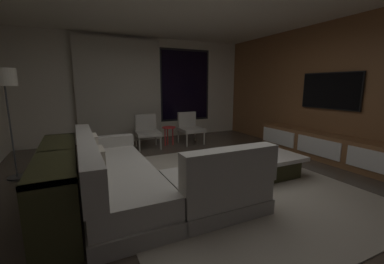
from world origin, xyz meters
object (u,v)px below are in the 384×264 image
object	(u,v)px
accent_chair_by_curtain	(147,129)
mounted_tv	(330,91)
coffee_table	(256,163)
media_console	(327,148)
book_stack_on_coffee_table	(245,149)
standing_lamp	(4,85)
sectional_couch	(140,179)
console_table_behind_couch	(59,177)
accent_chair_near_window	(189,126)
side_stool	(169,130)

from	to	relation	value
accent_chair_by_curtain	mounted_tv	bearing A→B (deg)	-37.05
coffee_table	media_console	distance (m)	1.74
media_console	coffee_table	bearing A→B (deg)	179.06
media_console	mounted_tv	size ratio (longest dim) A/B	2.50
book_stack_on_coffee_table	standing_lamp	distance (m)	3.83
sectional_couch	console_table_behind_couch	distance (m)	0.93
accent_chair_by_curtain	console_table_behind_couch	bearing A→B (deg)	-124.54
accent_chair_near_window	standing_lamp	size ratio (longest dim) A/B	0.46
media_console	accent_chair_by_curtain	bearing A→B (deg)	138.97
sectional_couch	side_stool	size ratio (longest dim) A/B	5.43
console_table_behind_couch	standing_lamp	size ratio (longest dim) A/B	1.23
mounted_tv	book_stack_on_coffee_table	bearing A→B (deg)	-178.55
coffee_table	accent_chair_near_window	xyz separation A→B (m)	(-0.06, 2.49, 0.25)
accent_chair_near_window	console_table_behind_couch	distance (m)	3.78
sectional_couch	coffee_table	world-z (taller)	sectional_couch
book_stack_on_coffee_table	accent_chair_by_curtain	bearing A→B (deg)	113.00
coffee_table	sectional_couch	bearing A→B (deg)	-175.81
coffee_table	mounted_tv	bearing A→B (deg)	5.03
book_stack_on_coffee_table	coffee_table	bearing A→B (deg)	-37.81
book_stack_on_coffee_table	console_table_behind_couch	bearing A→B (deg)	-177.23
sectional_couch	mounted_tv	bearing A→B (deg)	4.61
coffee_table	media_console	xyz separation A→B (m)	(1.74, -0.03, 0.06)
accent_chair_near_window	accent_chair_by_curtain	bearing A→B (deg)	179.60
sectional_couch	mounted_tv	world-z (taller)	mounted_tv
mounted_tv	coffee_table	bearing A→B (deg)	-174.97
accent_chair_near_window	book_stack_on_coffee_table	bearing A→B (deg)	-92.13
accent_chair_near_window	console_table_behind_couch	bearing A→B (deg)	-138.46
coffee_table	accent_chair_near_window	size ratio (longest dim) A/B	1.49
mounted_tv	console_table_behind_couch	size ratio (longest dim) A/B	0.59
accent_chair_by_curtain	media_console	distance (m)	3.85
side_stool	media_console	distance (m)	3.45
accent_chair_near_window	media_console	size ratio (longest dim) A/B	0.25
accent_chair_near_window	standing_lamp	world-z (taller)	standing_lamp
side_stool	media_console	xyz separation A→B (m)	(2.37, -2.51, -0.12)
media_console	accent_chair_near_window	bearing A→B (deg)	125.62
accent_chair_near_window	side_stool	bearing A→B (deg)	-178.93
coffee_table	console_table_behind_couch	world-z (taller)	console_table_behind_couch
coffee_table	console_table_behind_couch	size ratio (longest dim) A/B	0.55
book_stack_on_coffee_table	side_stool	bearing A→B (deg)	101.42
accent_chair_by_curtain	mounted_tv	distance (m)	3.97
accent_chair_by_curtain	standing_lamp	distance (m)	2.82
sectional_couch	accent_chair_near_window	distance (m)	3.26
coffee_table	mounted_tv	world-z (taller)	mounted_tv
sectional_couch	media_console	distance (m)	3.72
accent_chair_near_window	accent_chair_by_curtain	size ratio (longest dim) A/B	1.00
book_stack_on_coffee_table	mounted_tv	size ratio (longest dim) A/B	0.23
accent_chair_near_window	side_stool	size ratio (longest dim) A/B	1.70
side_stool	standing_lamp	world-z (taller)	standing_lamp
accent_chair_near_window	media_console	bearing A→B (deg)	-54.38
console_table_behind_couch	sectional_couch	bearing A→B (deg)	-8.06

